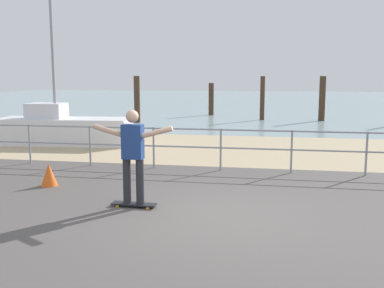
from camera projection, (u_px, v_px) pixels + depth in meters
name	position (u px, v px, depth m)	size (l,w,h in m)	color
ground_plane	(204.00, 238.00, 6.47)	(24.00, 10.00, 0.04)	#514C49
beach_strip	(242.00, 149.00, 14.25)	(24.00, 6.00, 0.04)	tan
sea_surface	(263.00, 101.00, 41.48)	(72.00, 50.00, 0.04)	#849EA3
railing_fence	(154.00, 141.00, 11.19)	(13.53, 0.05, 1.05)	gray
sailboat	(69.00, 129.00, 15.09)	(5.03, 1.78, 5.58)	silver
skateboard	(134.00, 204.00, 7.93)	(0.81, 0.23, 0.08)	black
skateboarder	(133.00, 151.00, 7.78)	(1.45, 0.22, 1.65)	#26262B
groyne_post_0	(137.00, 100.00, 22.00)	(0.30, 0.30, 2.30)	#422D1E
groyne_post_1	(211.00, 99.00, 26.18)	(0.30, 0.30, 1.89)	#422D1E
groyne_post_2	(262.00, 98.00, 23.29)	(0.24, 0.24, 2.28)	#422D1E
groyne_post_3	(322.00, 99.00, 22.84)	(0.32, 0.32, 2.29)	#422D1E
traffic_cone	(49.00, 175.00, 9.42)	(0.36, 0.36, 0.50)	#E55919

